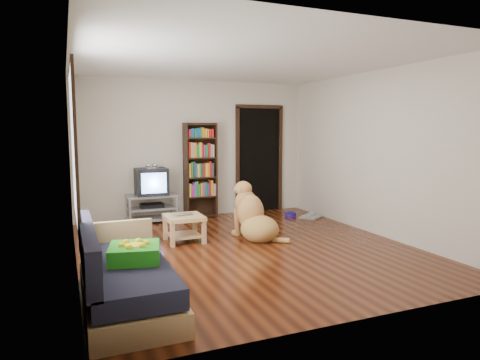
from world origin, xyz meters
name	(u,v)px	position (x,y,z in m)	size (l,w,h in m)	color
ground	(246,248)	(0.00, 0.00, 0.00)	(5.00, 5.00, 0.00)	#57240E
ceiling	(246,61)	(0.00, 0.00, 2.60)	(5.00, 5.00, 0.00)	white
wall_back	(195,149)	(0.00, 2.50, 1.30)	(4.50, 4.50, 0.00)	beige
wall_front	(362,174)	(0.00, -2.50, 1.30)	(4.50, 4.50, 0.00)	beige
wall_left	(72,161)	(-2.25, 0.00, 1.30)	(5.00, 5.00, 0.00)	beige
wall_right	(377,153)	(2.25, 0.00, 1.30)	(5.00, 5.00, 0.00)	beige
green_cushion	(134,253)	(-1.75, -1.36, 0.50)	(0.47, 0.47, 0.16)	#1B961F
laptop	(185,215)	(-0.72, 0.65, 0.41)	(0.29, 0.19, 0.02)	white
dog_bowl	(291,214)	(1.68, 1.72, 0.04)	(0.22, 0.22, 0.08)	#26148D
grey_rag	(311,217)	(1.98, 1.47, 0.01)	(0.40, 0.32, 0.03)	#A7A7A7
window	(74,146)	(-2.23, -0.50, 1.50)	(0.03, 1.46, 1.70)	white
doorway	(259,157)	(1.35, 2.48, 1.12)	(1.03, 0.05, 2.19)	black
tv_stand	(152,207)	(-0.90, 2.25, 0.27)	(0.90, 0.45, 0.50)	#99999E
crt_tv	(151,181)	(-0.90, 2.27, 0.74)	(0.55, 0.52, 0.58)	black
bookshelf	(200,165)	(0.05, 2.34, 1.00)	(0.60, 0.30, 1.80)	black
sofa	(122,279)	(-1.87, -1.38, 0.26)	(0.80, 1.80, 0.80)	tan
coffee_table	(184,223)	(-0.72, 0.68, 0.28)	(0.55, 0.55, 0.40)	tan
dog	(253,217)	(0.32, 0.47, 0.33)	(0.72, 1.01, 0.91)	tan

